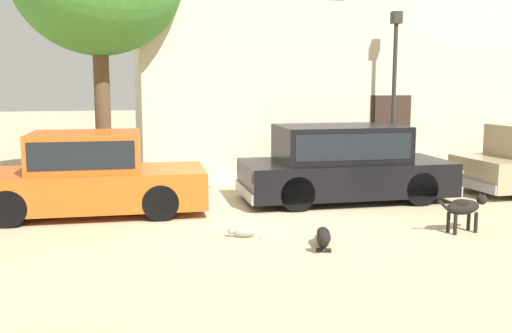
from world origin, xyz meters
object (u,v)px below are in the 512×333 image
street_lamp (394,75)px  stray_dog_tan (323,237)px  parked_sedan_nearest (88,175)px  parked_sedan_second (343,162)px  stray_cat (243,232)px  stray_dog_spotted (465,207)px

street_lamp → stray_dog_tan: bearing=-125.5°
parked_sedan_nearest → street_lamp: bearing=17.2°
stray_dog_tan → street_lamp: size_ratio=0.26×
parked_sedan_second → stray_dog_tan: 3.60m
parked_sedan_second → street_lamp: size_ratio=1.09×
parked_sedan_nearest → stray_cat: size_ratio=7.51×
stray_dog_spotted → street_lamp: 5.20m
stray_dog_spotted → street_lamp: (0.98, 4.63, 2.16)m
stray_cat → street_lamp: bearing=-124.3°
parked_sedan_nearest → street_lamp: size_ratio=1.09×
parked_sedan_nearest → stray_dog_spotted: size_ratio=4.42×
stray_dog_tan → parked_sedan_nearest: bearing=-113.3°
parked_sedan_nearest → stray_dog_spotted: (6.03, -2.75, -0.32)m
stray_dog_tan → street_lamp: bearing=162.3°
stray_dog_spotted → stray_dog_tan: size_ratio=0.94×
parked_sedan_nearest → parked_sedan_second: bearing=3.6°
stray_cat → parked_sedan_second: bearing=-124.2°
parked_sedan_second → stray_dog_spotted: parked_sedan_second is taller
parked_sedan_second → stray_dog_tan: parked_sedan_second is taller
stray_dog_spotted → stray_cat: stray_dog_spotted is taller
parked_sedan_second → stray_cat: 3.59m
stray_cat → street_lamp: street_lamp is taller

